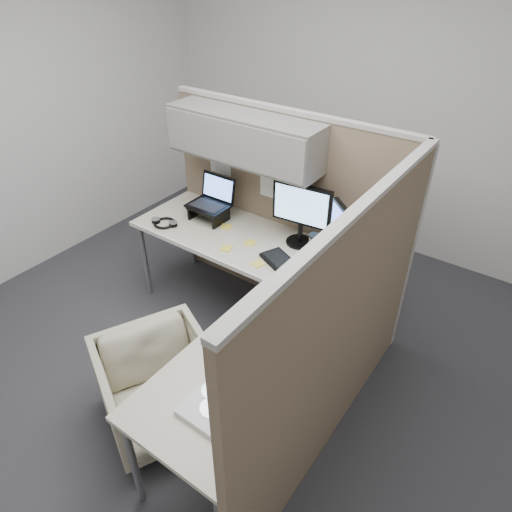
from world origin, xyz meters
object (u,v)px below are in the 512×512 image
Objects in this scene: desk at (248,286)px; keyboard at (288,269)px; monitor_left at (301,210)px; office_chair at (159,383)px.

desk is 0.30m from keyboard.
office_chair is at bearing -103.47° from monitor_left.
desk is 4.03× the size of keyboard.
desk is at bearing 14.72° from office_chair.
monitor_left is at bearing 86.65° from desk.
office_chair is at bearing -101.37° from desk.
monitor_left reaches higher than keyboard.
monitor_left reaches higher than office_chair.
office_chair is (-0.15, -0.73, -0.35)m from desk.
monitor_left is 0.94× the size of keyboard.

